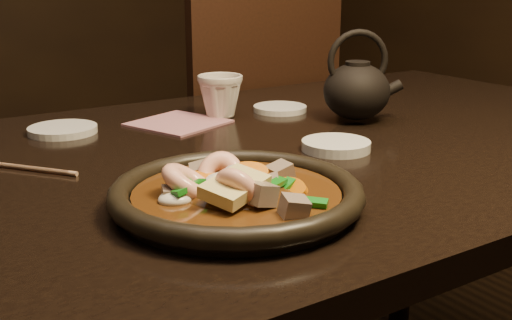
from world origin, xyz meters
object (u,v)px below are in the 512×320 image
table (275,188)px  chair (241,155)px  teapot (357,88)px  plate (237,195)px  tea_cup (220,95)px

table → chair: 0.71m
teapot → plate: bearing=-123.9°
chair → tea_cup: bearing=53.7°
teapot → tea_cup: bearing=162.7°
table → chair: size_ratio=1.64×
tea_cup → teapot: bearing=-41.4°
tea_cup → teapot: size_ratio=0.52×
plate → teapot: 0.51m
table → plate: size_ratio=5.14×
chair → tea_cup: chair is taller
plate → teapot: teapot is taller
table → teapot: teapot is taller
plate → tea_cup: bearing=62.2°
table → chair: bearing=63.1°
table → plate: bearing=-134.0°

